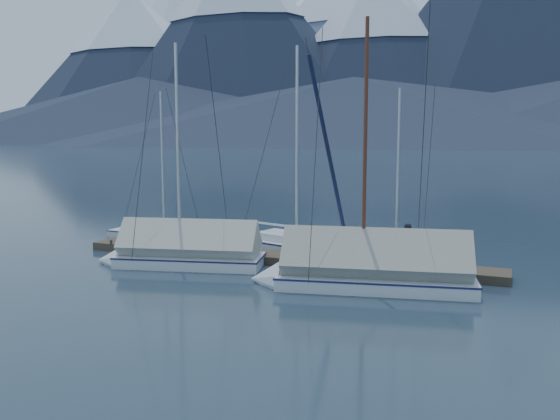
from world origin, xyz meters
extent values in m
plane|color=#172533|center=(0.00, 0.00, 0.00)|extent=(1000.00, 1000.00, 0.00)
cone|color=#475675|center=(-260.00, 420.00, 65.00)|extent=(308.00, 308.00, 130.00)
cone|color=silver|center=(-260.00, 420.00, 103.20)|extent=(133.24, 133.24, 54.60)
cone|color=#475675|center=(-110.00, 440.00, 75.00)|extent=(352.00, 352.00, 150.00)
cone|color=#192133|center=(-220.00, 300.00, 47.50)|extent=(209.00, 209.00, 95.00)
cone|color=silver|center=(-220.00, 300.00, 75.55)|extent=(90.41, 90.41, 39.90)
cone|color=#192133|center=(-140.00, 285.00, 57.50)|extent=(190.00, 190.00, 115.00)
cone|color=#192133|center=(-65.00, 295.00, 45.00)|extent=(171.00, 171.00, 90.00)
cone|color=silver|center=(-65.00, 295.00, 71.60)|extent=(73.97, 73.97, 37.80)
cone|color=#192133|center=(10.00, 310.00, 67.50)|extent=(228.00, 228.00, 135.00)
cone|color=#192133|center=(-180.00, 250.00, 17.50)|extent=(364.00, 364.00, 35.00)
cone|color=#192133|center=(-60.00, 240.00, 15.00)|extent=(416.00, 416.00, 30.00)
cube|color=#382D23|center=(0.00, 2.00, 0.17)|extent=(18.00, 1.50, 0.34)
cube|color=black|center=(-6.00, 2.00, -0.05)|extent=(3.00, 1.30, 0.30)
cube|color=black|center=(0.00, 2.00, -0.05)|extent=(3.00, 1.30, 0.30)
cube|color=black|center=(6.00, 2.00, -0.05)|extent=(3.00, 1.30, 0.30)
cylinder|color=#382D23|center=(-8.00, 2.70, 0.35)|extent=(0.12, 0.12, 0.35)
cylinder|color=#382D23|center=(-8.00, 1.30, 0.35)|extent=(0.12, 0.12, 0.35)
cylinder|color=#382D23|center=(-5.00, 2.70, 0.35)|extent=(0.12, 0.12, 0.35)
cylinder|color=#382D23|center=(-5.00, 1.30, 0.35)|extent=(0.12, 0.12, 0.35)
cylinder|color=#382D23|center=(-2.00, 2.70, 0.35)|extent=(0.12, 0.12, 0.35)
cylinder|color=#382D23|center=(-2.00, 1.30, 0.35)|extent=(0.12, 0.12, 0.35)
cylinder|color=#382D23|center=(1.00, 2.70, 0.35)|extent=(0.12, 0.12, 0.35)
cylinder|color=#382D23|center=(1.00, 1.30, 0.35)|extent=(0.12, 0.12, 0.35)
cylinder|color=#382D23|center=(4.00, 2.70, 0.35)|extent=(0.12, 0.12, 0.35)
cylinder|color=#382D23|center=(4.00, 1.30, 0.35)|extent=(0.12, 0.12, 0.35)
cylinder|color=#382D23|center=(7.00, 2.70, 0.35)|extent=(0.12, 0.12, 0.35)
cylinder|color=#382D23|center=(7.00, 1.30, 0.35)|extent=(0.12, 0.12, 0.35)
cube|color=silver|center=(-7.80, 4.85, 0.10)|extent=(5.36, 2.14, 0.58)
cube|color=silver|center=(-7.80, 4.85, -0.16)|extent=(4.52, 1.29, 0.26)
cube|color=#19254C|center=(-7.80, 4.85, 0.35)|extent=(5.42, 2.16, 0.05)
cone|color=silver|center=(-4.79, 4.62, 0.10)|extent=(1.08, 1.75, 1.68)
cube|color=silver|center=(-8.06, 4.87, 0.52)|extent=(1.92, 1.36, 0.26)
cylinder|color=#B2B7BF|center=(-7.45, 4.82, 3.89)|extent=(0.10, 0.10, 6.99)
cylinder|color=#B2B7BF|center=(-8.67, 4.91, 0.92)|extent=(2.36, 0.25, 0.08)
cylinder|color=#26262B|center=(-6.14, 4.72, 3.89)|extent=(0.22, 2.64, 7.00)
cube|color=silver|center=(-0.52, 4.41, 0.13)|extent=(6.82, 3.95, 0.71)
cube|color=silver|center=(-0.52, 4.41, -0.19)|extent=(5.61, 2.74, 0.32)
cube|color=#18214A|center=(-0.52, 4.41, 0.43)|extent=(6.89, 3.99, 0.06)
cone|color=silver|center=(3.04, 3.32, 0.13)|extent=(1.74, 2.33, 2.07)
cube|color=silver|center=(-0.83, 4.50, 0.65)|extent=(2.61, 2.11, 0.32)
cylinder|color=#B2B7BF|center=(-0.11, 4.28, 4.80)|extent=(0.13, 0.13, 8.64)
cylinder|color=#B2B7BF|center=(-1.55, 4.72, 1.13)|extent=(2.82, 0.94, 0.10)
cylinder|color=#26262B|center=(1.44, 3.81, 4.80)|extent=(0.97, 3.13, 8.64)
cube|color=white|center=(3.93, 4.84, 0.10)|extent=(5.40, 2.92, 0.56)
cube|color=white|center=(3.93, 4.84, -0.15)|extent=(4.46, 1.98, 0.26)
cube|color=#1A234E|center=(3.93, 4.84, 0.34)|extent=(5.45, 2.95, 0.05)
cone|color=white|center=(6.80, 5.56, 0.10)|extent=(1.32, 1.82, 1.64)
cube|color=white|center=(3.68, 4.77, 0.51)|extent=(2.04, 1.60, 0.26)
cylinder|color=#B2B7BF|center=(4.27, 4.92, 3.81)|extent=(0.10, 0.10, 6.85)
cylinder|color=#B2B7BF|center=(3.10, 4.63, 0.90)|extent=(2.26, 0.64, 0.08)
cylinder|color=#26262B|center=(5.51, 5.24, 3.81)|extent=(0.65, 2.51, 6.85)
cube|color=silver|center=(4.60, -0.58, 0.13)|extent=(7.06, 3.63, 0.72)
cube|color=silver|center=(4.60, -0.58, -0.20)|extent=(5.86, 2.38, 0.33)
cube|color=navy|center=(4.60, -0.58, 0.43)|extent=(7.13, 3.66, 0.07)
cone|color=silver|center=(0.82, -1.32, 0.13)|extent=(1.61, 2.48, 2.29)
cylinder|color=#592819|center=(4.17, -0.66, 4.83)|extent=(0.13, 0.13, 8.68)
cylinder|color=#592819|center=(5.66, -0.37, 1.14)|extent=(2.99, 0.67, 0.10)
cylinder|color=#26262B|center=(2.52, -0.99, 4.83)|extent=(0.67, 3.33, 8.69)
cube|color=#97978E|center=(4.60, -0.58, 0.92)|extent=(6.74, 3.61, 2.43)
cube|color=silver|center=(-3.12, 0.01, 0.13)|extent=(6.17, 3.36, 0.69)
cube|color=silver|center=(-3.12, 0.01, -0.19)|extent=(5.10, 2.24, 0.31)
cube|color=#1D184A|center=(-3.12, 0.01, 0.42)|extent=(6.23, 3.39, 0.06)
cone|color=silver|center=(-6.42, -0.76, 0.13)|extent=(1.57, 2.21, 2.00)
cylinder|color=#B2B7BF|center=(-3.53, -0.09, 4.64)|extent=(0.13, 0.13, 8.35)
cylinder|color=#B2B7BF|center=(-2.10, 0.24, 1.10)|extent=(2.58, 0.69, 0.09)
cylinder|color=#26262B|center=(-4.95, -0.42, 4.64)|extent=(0.69, 2.88, 8.36)
cube|color=#A9A79E|center=(-3.12, 0.01, 0.89)|extent=(5.89, 3.33, 2.13)
imported|color=black|center=(5.30, 1.95, 1.14)|extent=(0.43, 0.61, 1.60)
camera|label=1|loc=(8.97, -20.45, 5.35)|focal=38.00mm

